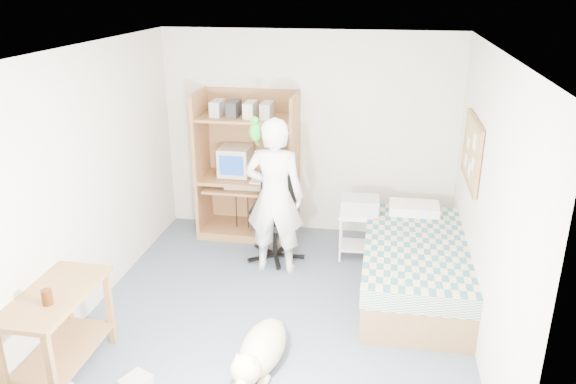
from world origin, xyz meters
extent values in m
plane|color=#444E5C|center=(0.00, 0.00, 0.00)|extent=(4.00, 4.00, 0.00)
cube|color=beige|center=(0.00, 2.00, 1.25)|extent=(3.60, 0.02, 2.50)
cube|color=beige|center=(1.80, 0.00, 1.25)|extent=(0.02, 4.00, 2.50)
cube|color=beige|center=(-1.80, 0.00, 1.25)|extent=(0.02, 4.00, 2.50)
cube|color=white|center=(0.00, 0.00, 2.50)|extent=(3.60, 4.00, 0.02)
cube|color=brown|center=(-1.28, 1.70, 0.90)|extent=(0.04, 0.60, 1.80)
cube|color=brown|center=(-0.12, 1.70, 0.90)|extent=(0.04, 0.60, 1.80)
cube|color=brown|center=(-0.70, 1.99, 0.90)|extent=(1.20, 0.02, 1.80)
cube|color=brown|center=(-0.70, 1.70, 0.74)|extent=(1.12, 0.60, 0.04)
cube|color=brown|center=(-0.70, 1.62, 0.64)|extent=(1.00, 0.50, 0.03)
cube|color=brown|center=(-0.70, 1.70, 1.50)|extent=(1.12, 0.55, 0.03)
cube|color=brown|center=(-0.70, 1.70, 0.05)|extent=(1.12, 0.60, 0.10)
cube|color=brown|center=(1.30, 0.60, 0.18)|extent=(1.00, 2.00, 0.36)
cube|color=#2A6472|center=(1.30, 0.60, 0.46)|extent=(1.02, 2.02, 0.20)
cube|color=white|center=(1.30, 1.40, 0.60)|extent=(0.55, 0.35, 0.12)
cube|color=brown|center=(-1.55, -1.20, 0.73)|extent=(0.50, 1.00, 0.04)
cube|color=brown|center=(-1.75, -1.65, 0.35)|extent=(0.05, 0.05, 0.70)
cube|color=brown|center=(-1.35, -1.65, 0.35)|extent=(0.05, 0.05, 0.70)
cube|color=brown|center=(-1.75, -0.75, 0.35)|extent=(0.05, 0.05, 0.70)
cube|color=brown|center=(-1.35, -0.75, 0.35)|extent=(0.05, 0.05, 0.70)
cube|color=brown|center=(-1.55, -1.20, 0.20)|extent=(0.46, 0.92, 0.03)
cube|color=olive|center=(1.78, 0.90, 1.45)|extent=(0.03, 0.90, 0.60)
cube|color=brown|center=(1.77, 0.90, 1.76)|extent=(0.04, 0.94, 0.04)
cube|color=brown|center=(1.77, 0.90, 1.14)|extent=(0.04, 0.94, 0.04)
cylinder|color=black|center=(-0.25, 1.10, 0.04)|extent=(0.59, 0.59, 0.06)
cylinder|color=black|center=(-0.25, 1.10, 0.22)|extent=(0.06, 0.06, 0.39)
cube|color=black|center=(-0.25, 1.10, 0.46)|extent=(0.45, 0.45, 0.08)
cube|color=black|center=(-0.25, 1.32, 0.78)|extent=(0.41, 0.06, 0.54)
cube|color=black|center=(-0.49, 1.10, 0.61)|extent=(0.04, 0.29, 0.04)
cube|color=black|center=(0.00, 1.09, 0.61)|extent=(0.04, 0.29, 0.04)
imported|color=white|center=(-0.20, 0.85, 0.86)|extent=(0.63, 0.42, 1.73)
ellipsoid|color=#189115|center=(-0.40, 0.87, 1.56)|extent=(0.13, 0.13, 0.20)
sphere|color=#189115|center=(-0.40, 0.83, 1.69)|extent=(0.09, 0.09, 0.09)
cone|color=#F14E15|center=(-0.40, 0.78, 1.69)|extent=(0.04, 0.04, 0.04)
cylinder|color=#189115|center=(-0.40, 0.92, 1.44)|extent=(0.03, 0.14, 0.12)
ellipsoid|color=tan|center=(0.02, -0.81, 0.16)|extent=(0.42, 0.76, 0.33)
sphere|color=tan|center=(-0.02, -1.21, 0.24)|extent=(0.24, 0.24, 0.24)
cone|color=tan|center=(-0.08, -1.22, 0.35)|extent=(0.07, 0.07, 0.09)
cone|color=tan|center=(0.04, -1.24, 0.35)|extent=(0.07, 0.07, 0.09)
ellipsoid|color=tan|center=(-0.03, -1.31, 0.20)|extent=(0.10, 0.14, 0.08)
cylinder|color=tan|center=(0.07, -0.43, 0.10)|extent=(0.09, 0.24, 0.12)
cube|color=white|center=(0.70, 1.29, 0.54)|extent=(0.48, 0.39, 0.04)
cube|color=white|center=(0.70, 1.29, 0.14)|extent=(0.44, 0.35, 0.03)
cylinder|color=white|center=(0.49, 1.14, 0.27)|extent=(0.03, 0.03, 0.54)
cylinder|color=white|center=(0.90, 1.14, 0.27)|extent=(0.03, 0.03, 0.54)
cylinder|color=white|center=(0.49, 1.45, 0.27)|extent=(0.03, 0.03, 0.54)
cylinder|color=white|center=(0.90, 1.45, 0.27)|extent=(0.03, 0.03, 0.54)
cube|color=#ADADA8|center=(0.70, 1.29, 0.64)|extent=(0.43, 0.34, 0.18)
cube|color=beige|center=(-0.86, 1.75, 0.95)|extent=(0.38, 0.39, 0.35)
cube|color=navy|center=(-0.87, 1.56, 0.95)|extent=(0.30, 0.02, 0.24)
cube|color=beige|center=(-0.73, 1.58, 0.67)|extent=(0.45, 0.17, 0.03)
cylinder|color=gold|center=(-0.30, 1.65, 0.82)|extent=(0.08, 0.08, 0.12)
cylinder|color=#3C1A09|center=(-1.50, -1.35, 0.81)|extent=(0.08, 0.08, 0.12)
cube|color=#A8A7A3|center=(-0.92, -1.26, 0.04)|extent=(0.26, 0.28, 0.08)
camera|label=1|loc=(0.90, -4.62, 3.03)|focal=35.00mm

